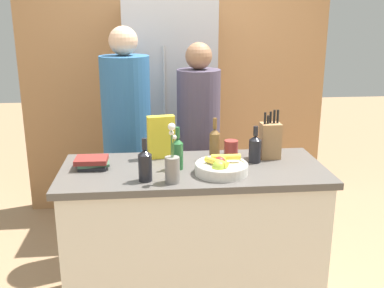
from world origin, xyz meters
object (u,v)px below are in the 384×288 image
object	(u,v)px
bottle_vinegar	(215,143)
person_at_sink	(127,133)
coffee_mug	(231,148)
bottle_wine	(178,153)
cereal_box	(161,137)
fruit_bowl	(221,167)
person_in_blue	(198,140)
book_stack	(92,163)
bottle_oil	(145,164)
refrigerator	(170,117)
bottle_water	(255,148)
knife_block	(270,140)
flower_vase	(172,165)

from	to	relation	value
bottle_vinegar	person_at_sink	distance (m)	0.75
coffee_mug	bottle_wine	size ratio (longest dim) A/B	0.50
coffee_mug	cereal_box	bearing A→B (deg)	-178.19
fruit_bowl	person_in_blue	xyz separation A→B (m)	(-0.05, 0.74, -0.05)
cereal_box	bottle_vinegar	world-z (taller)	cereal_box
coffee_mug	book_stack	size ratio (longest dim) A/B	0.62
bottle_vinegar	book_stack	bearing A→B (deg)	-170.86
coffee_mug	person_in_blue	bearing A→B (deg)	112.71
cereal_box	bottle_oil	xyz separation A→B (m)	(-0.10, -0.40, -0.04)
cereal_box	book_stack	bearing A→B (deg)	-157.84
refrigerator	person_in_blue	distance (m)	0.66
bottle_oil	bottle_vinegar	size ratio (longest dim) A/B	0.93
book_stack	bottle_oil	xyz separation A→B (m)	(0.31, -0.23, 0.06)
bottle_oil	bottle_vinegar	bearing A→B (deg)	39.58
refrigerator	person_in_blue	xyz separation A→B (m)	(0.17, -0.64, -0.04)
bottle_wine	bottle_water	world-z (taller)	bottle_wine
knife_block	bottle_oil	xyz separation A→B (m)	(-0.77, -0.33, -0.02)
flower_vase	coffee_mug	size ratio (longest dim) A/B	2.62
fruit_bowl	book_stack	bearing A→B (deg)	167.24
bottle_wine	person_in_blue	distance (m)	0.67
bottle_wine	knife_block	bearing A→B (deg)	15.07
book_stack	bottle_water	bearing A→B (deg)	1.15
fruit_bowl	person_at_sink	world-z (taller)	person_at_sink
refrigerator	fruit_bowl	size ratio (longest dim) A/B	6.24
knife_block	book_stack	world-z (taller)	knife_block
refrigerator	knife_block	bearing A→B (deg)	-63.01
refrigerator	coffee_mug	distance (m)	1.09
knife_block	bottle_water	distance (m)	0.14
knife_block	cereal_box	distance (m)	0.68
bottle_oil	cereal_box	bearing A→B (deg)	76.18
book_stack	bottle_water	distance (m)	0.97
flower_vase	bottle_oil	distance (m)	0.15
cereal_box	person_at_sink	xyz separation A→B (m)	(-0.23, 0.45, -0.09)
flower_vase	bottle_water	distance (m)	0.59
refrigerator	bottle_vinegar	size ratio (longest dim) A/B	7.30
refrigerator	bottle_oil	bearing A→B (deg)	-97.98
refrigerator	cereal_box	bearing A→B (deg)	-95.70
book_stack	flower_vase	bearing A→B (deg)	-31.20
person_at_sink	cereal_box	bearing A→B (deg)	-59.43
refrigerator	bottle_vinegar	xyz separation A→B (m)	(0.22, -1.10, 0.08)
refrigerator	knife_block	distance (m)	1.26
book_stack	person_at_sink	world-z (taller)	person_at_sink
cereal_box	person_in_blue	world-z (taller)	person_in_blue
knife_block	bottle_vinegar	bearing A→B (deg)	176.55
refrigerator	cereal_box	world-z (taller)	refrigerator
coffee_mug	bottle_vinegar	bearing A→B (deg)	-152.06
person_at_sink	refrigerator	bearing A→B (deg)	63.96
fruit_bowl	bottle_wine	size ratio (longest dim) A/B	1.20
knife_block	refrigerator	bearing A→B (deg)	116.99
cereal_box	bottle_water	xyz separation A→B (m)	(0.56, -0.15, -0.04)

